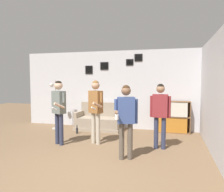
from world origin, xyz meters
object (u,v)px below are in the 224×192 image
object	(u,v)px
couch	(99,121)
bookshelf	(172,117)
person_watcher_holding_cup	(126,114)
person_spectator_near_bookshelf	(160,109)
floor_lamp	(56,97)
bottle_on_floor	(77,130)
person_player_foreground_center	(96,105)
person_player_foreground_left	(59,106)

from	to	relation	value
couch	bookshelf	world-z (taller)	bookshelf
person_watcher_holding_cup	person_spectator_near_bookshelf	bearing A→B (deg)	54.65
floor_lamp	person_watcher_holding_cup	world-z (taller)	floor_lamp
person_spectator_near_bookshelf	bottle_on_floor	world-z (taller)	person_spectator_near_bookshelf
person_player_foreground_center	couch	bearing A→B (deg)	105.51
person_watcher_holding_cup	bottle_on_floor	distance (m)	2.78
floor_lamp	person_watcher_holding_cup	distance (m)	3.67
person_player_foreground_center	bottle_on_floor	bearing A→B (deg)	136.89
person_player_foreground_center	bottle_on_floor	size ratio (longest dim) A/B	6.37
bottle_on_floor	person_player_foreground_left	bearing A→B (deg)	-88.09
person_watcher_holding_cup	person_player_foreground_center	bearing A→B (deg)	137.53
couch	person_spectator_near_bookshelf	size ratio (longest dim) A/B	0.97
couch	person_watcher_holding_cup	bearing A→B (deg)	-60.29
person_player_foreground_center	person_player_foreground_left	bearing A→B (deg)	-160.45
bookshelf	floor_lamp	bearing A→B (deg)	-172.28
couch	person_spectator_near_bookshelf	distance (m)	2.75
person_spectator_near_bookshelf	person_player_foreground_left	bearing A→B (deg)	-172.69
couch	person_watcher_holding_cup	xyz separation A→B (m)	(1.46, -2.55, 0.67)
bookshelf	bottle_on_floor	xyz separation A→B (m)	(-2.89, -0.95, -0.40)
bookshelf	person_spectator_near_bookshelf	world-z (taller)	person_spectator_near_bookshelf
couch	floor_lamp	distance (m)	1.70
person_spectator_near_bookshelf	couch	bearing A→B (deg)	142.45
bookshelf	floor_lamp	distance (m)	3.95
couch	bottle_on_floor	distance (m)	0.92
person_player_foreground_center	bottle_on_floor	distance (m)	1.59
floor_lamp	couch	bearing A→B (deg)	12.71
couch	floor_lamp	size ratio (longest dim) A/B	0.92
bookshelf	person_watcher_holding_cup	distance (m)	2.94
couch	person_player_foreground_center	size ratio (longest dim) A/B	0.92
couch	person_player_foreground_left	world-z (taller)	person_player_foreground_left
bookshelf	person_watcher_holding_cup	world-z (taller)	person_watcher_holding_cup
person_watcher_holding_cup	floor_lamp	bearing A→B (deg)	142.72
floor_lamp	person_spectator_near_bookshelf	bearing A→B (deg)	-19.91
bookshelf	person_spectator_near_bookshelf	xyz separation A→B (m)	(-0.29, -1.82, 0.47)
floor_lamp	bottle_on_floor	world-z (taller)	floor_lamp
couch	person_player_foreground_center	xyz separation A→B (m)	(0.45, -1.64, 0.73)
bookshelf	person_player_foreground_left	size ratio (longest dim) A/B	0.66
couch	person_spectator_near_bookshelf	xyz separation A→B (m)	(2.11, -1.63, 0.68)
couch	person_player_foreground_left	size ratio (longest dim) A/B	0.93
floor_lamp	bottle_on_floor	distance (m)	1.46
person_player_foreground_left	person_player_foreground_center	size ratio (longest dim) A/B	1.00
couch	bookshelf	bearing A→B (deg)	4.62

